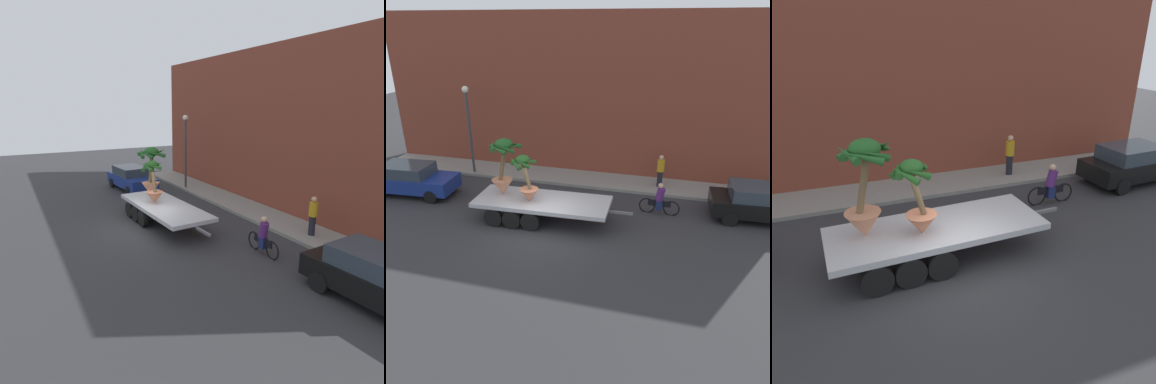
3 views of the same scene
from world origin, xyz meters
The scene contains 11 objects.
ground_plane centered at (0.00, 0.00, 0.00)m, with size 60.00×60.00×0.00m, color #2D2D30.
sidewalk centered at (0.00, 6.10, 0.07)m, with size 24.00×2.20×0.15m, color gray.
building_facade centered at (0.00, 7.80, 4.32)m, with size 24.00×1.20×8.65m, color brown.
flatbed_trailer centered at (-0.51, 1.11, 0.76)m, with size 6.93×2.45×0.98m.
potted_palm_rear centered at (-0.82, 0.85, 1.94)m, with size 1.19×1.18×2.06m.
potted_palm_middle centered at (-2.04, 1.23, 2.26)m, with size 1.43×1.44×2.57m.
cyclist centered at (4.67, 3.08, 0.67)m, with size 1.84×0.36×1.54m.
parked_car centered at (9.01, 3.71, 0.83)m, with size 4.49×2.17×1.58m.
trailing_car centered at (-7.64, 2.02, 0.83)m, with size 4.57×2.19×1.58m.
pedestrian_near_gate centered at (4.46, 5.96, 1.04)m, with size 0.36×0.36×1.71m.
street_lamp centered at (-5.97, 5.30, 3.23)m, with size 0.36×0.36×4.83m.
Camera 2 is at (5.26, -12.97, 8.07)m, focal length 35.76 mm.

